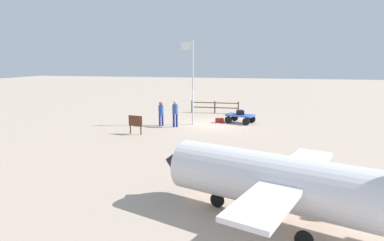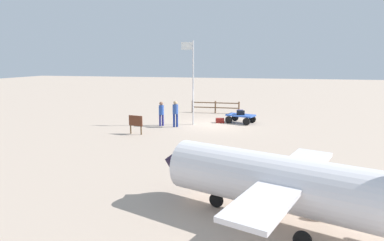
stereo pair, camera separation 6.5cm
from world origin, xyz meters
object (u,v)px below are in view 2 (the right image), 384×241
at_px(suitcase_navy, 240,112).
at_px(flagpole, 192,77).
at_px(worker_lead, 175,111).
at_px(worker_trailing, 161,112).
at_px(luggage_cart, 240,117).
at_px(suitcase_grey, 220,121).
at_px(airplane_near, 277,181).
at_px(signboard, 136,122).
at_px(suitcase_maroon, 241,113).

relative_size(suitcase_navy, flagpole, 0.09).
distance_m(worker_lead, worker_trailing, 1.05).
relative_size(luggage_cart, worker_lead, 1.22).
xyz_separation_m(suitcase_grey, airplane_near, (-3.78, 14.31, 1.04)).
distance_m(airplane_near, flagpole, 14.51).
bearing_deg(luggage_cart, suitcase_grey, 10.34).
height_order(luggage_cart, airplane_near, airplane_near).
relative_size(suitcase_navy, airplane_near, 0.06).
bearing_deg(signboard, airplane_near, 130.72).
height_order(suitcase_grey, flagpole, flagpole).
distance_m(suitcase_grey, signboard, 6.55).
relative_size(suitcase_navy, worker_trailing, 0.29).
distance_m(worker_lead, airplane_near, 13.73).
distance_m(suitcase_maroon, worker_lead, 4.75).
bearing_deg(worker_trailing, airplane_near, 121.34).
distance_m(luggage_cart, signboard, 7.73).
bearing_deg(flagpole, luggage_cart, -157.41).
height_order(airplane_near, flagpole, flagpole).
height_order(suitcase_maroon, worker_trailing, worker_trailing).
relative_size(luggage_cart, suitcase_grey, 3.28).
relative_size(flagpole, signboard, 5.01).
bearing_deg(flagpole, suitcase_maroon, -158.42).
distance_m(suitcase_navy, signboard, 7.84).
relative_size(suitcase_maroon, flagpole, 0.10).
xyz_separation_m(suitcase_maroon, airplane_near, (-2.34, 14.51, 0.45)).
xyz_separation_m(suitcase_grey, worker_lead, (2.66, 2.19, 0.90)).
distance_m(suitcase_maroon, flagpole, 4.28).
bearing_deg(flagpole, signboard, 55.61).
bearing_deg(airplane_near, luggage_cart, -80.83).
height_order(worker_trailing, flagpole, flagpole).
relative_size(suitcase_grey, flagpole, 0.11).
bearing_deg(airplane_near, signboard, -49.28).
bearing_deg(airplane_near, worker_trailing, -58.66).
bearing_deg(worker_trailing, flagpole, -152.80).
bearing_deg(luggage_cart, airplane_near, 99.17).
xyz_separation_m(suitcase_maroon, flagpole, (3.22, 1.27, 2.52)).
xyz_separation_m(luggage_cart, suitcase_grey, (1.42, 0.26, -0.28)).
bearing_deg(suitcase_maroon, flagpole, 21.58).
relative_size(worker_lead, flagpole, 0.31).
distance_m(worker_trailing, signboard, 2.89).
height_order(suitcase_navy, suitcase_maroon, suitcase_navy).
relative_size(worker_lead, signboard, 1.55).
distance_m(suitcase_grey, flagpole, 3.74).
bearing_deg(suitcase_maroon, signboard, 41.02).
distance_m(suitcase_maroon, suitcase_grey, 1.57).
relative_size(luggage_cart, flagpole, 0.38).
height_order(worker_trailing, airplane_near, airplane_near).
distance_m(luggage_cart, worker_trailing, 5.64).
bearing_deg(suitcase_maroon, airplane_near, 99.15).
bearing_deg(worker_lead, luggage_cart, -149.05).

